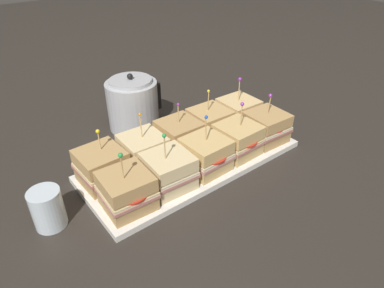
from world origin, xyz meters
name	(u,v)px	position (x,y,z in m)	size (l,w,h in m)	color
ground_plane	(192,163)	(0.00, 0.00, 0.00)	(6.00, 6.00, 0.00)	#2D2823
serving_platter	(192,160)	(0.00, 0.00, 0.01)	(0.66, 0.28, 0.02)	white
sandwich_front_far_left	(127,191)	(-0.25, -0.07, 0.07)	(0.13, 0.13, 0.17)	tan
sandwich_front_left	(169,171)	(-0.13, -0.06, 0.07)	(0.13, 0.13, 0.17)	beige
sandwich_front_center	(205,155)	(0.00, -0.06, 0.07)	(0.12, 0.13, 0.17)	tan
sandwich_front_right	(238,139)	(0.13, -0.06, 0.07)	(0.12, 0.13, 0.17)	tan
sandwich_front_far_right	(266,127)	(0.25, -0.06, 0.07)	(0.13, 0.13, 0.16)	tan
sandwich_back_far_left	(102,167)	(-0.26, 0.06, 0.07)	(0.13, 0.13, 0.15)	tan
sandwich_back_left	(143,150)	(-0.13, 0.07, 0.06)	(0.12, 0.12, 0.17)	beige
sandwich_back_center	(179,136)	(0.00, 0.06, 0.07)	(0.12, 0.12, 0.16)	tan
sandwich_back_right	(210,123)	(0.12, 0.07, 0.07)	(0.12, 0.13, 0.17)	tan
sandwich_back_far_right	(238,113)	(0.25, 0.06, 0.07)	(0.12, 0.12, 0.18)	#DBB77A
kettle_steel	(133,104)	(-0.02, 0.30, 0.09)	(0.20, 0.18, 0.20)	#B7BABF
drinking_glass	(48,209)	(-0.42, 0.01, 0.05)	(0.07, 0.07, 0.10)	silver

